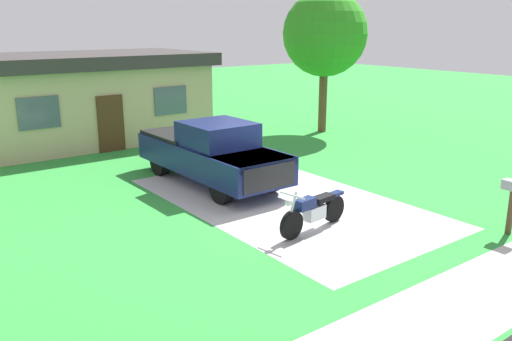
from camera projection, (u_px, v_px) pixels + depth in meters
ground_plane at (284, 202)px, 14.32m from camera, size 80.00×80.00×0.00m
driveway_pad at (284, 202)px, 14.32m from camera, size 4.95×8.69×0.01m
sidewalk_strip at (495, 286)px, 9.69m from camera, size 36.00×1.80×0.01m
motorcycle at (313, 211)px, 12.23m from camera, size 2.20×0.70×1.09m
pickup_truck at (210, 151)px, 15.86m from camera, size 2.05×5.65×1.90m
shade_tree at (325, 34)px, 22.61m from camera, size 3.61×3.61×6.04m
neighbor_house at (85, 97)px, 21.50m from camera, size 9.60×5.60×3.50m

